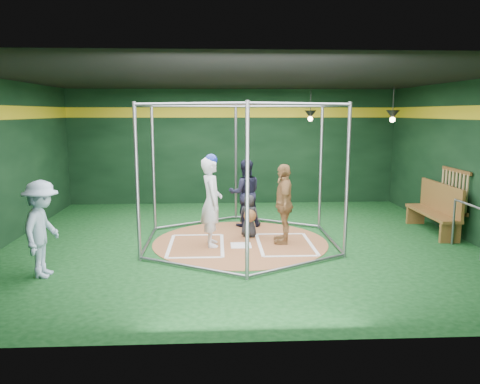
{
  "coord_description": "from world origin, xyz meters",
  "views": [
    {
      "loc": [
        -0.5,
        -9.88,
        2.81
      ],
      "look_at": [
        0.0,
        0.1,
        1.1
      ],
      "focal_mm": 35.0,
      "sensor_mm": 36.0,
      "label": 1
    }
  ],
  "objects_px": {
    "batter_figure": "(211,201)",
    "umpire": "(245,193)",
    "visitor_leopard": "(284,204)",
    "dugout_bench": "(436,208)"
  },
  "relations": [
    {
      "from": "batter_figure",
      "to": "dugout_bench",
      "type": "bearing_deg",
      "value": 9.25
    },
    {
      "from": "visitor_leopard",
      "to": "umpire",
      "type": "xyz_separation_m",
      "value": [
        -0.74,
        1.55,
        -0.03
      ]
    },
    {
      "from": "batter_figure",
      "to": "umpire",
      "type": "bearing_deg",
      "value": 64.42
    },
    {
      "from": "visitor_leopard",
      "to": "dugout_bench",
      "type": "height_order",
      "value": "visitor_leopard"
    },
    {
      "from": "umpire",
      "to": "dugout_bench",
      "type": "xyz_separation_m",
      "value": [
        4.45,
        -0.83,
        -0.24
      ]
    },
    {
      "from": "batter_figure",
      "to": "umpire",
      "type": "height_order",
      "value": "batter_figure"
    },
    {
      "from": "umpire",
      "to": "dugout_bench",
      "type": "relative_size",
      "value": 0.82
    },
    {
      "from": "visitor_leopard",
      "to": "umpire",
      "type": "distance_m",
      "value": 1.71
    },
    {
      "from": "batter_figure",
      "to": "dugout_bench",
      "type": "xyz_separation_m",
      "value": [
        5.26,
        0.86,
        -0.38
      ]
    },
    {
      "from": "batter_figure",
      "to": "umpire",
      "type": "distance_m",
      "value": 1.88
    }
  ]
}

